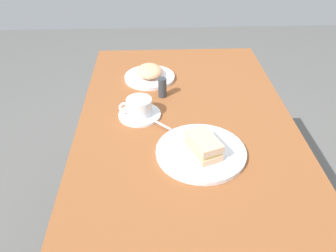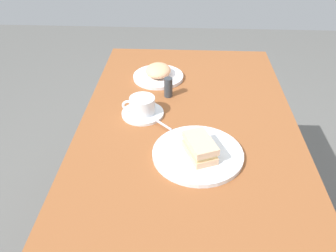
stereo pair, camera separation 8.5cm
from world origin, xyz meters
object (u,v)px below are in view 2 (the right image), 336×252
object	(u,v)px
dining_table	(187,148)
side_plate	(158,77)
coffee_cup	(142,105)
coffee_saucer	(143,113)
salt_shaker	(168,87)
sandwich_front	(200,147)
sandwich_plate	(198,154)
spoon	(158,121)

from	to	relation	value
dining_table	side_plate	distance (m)	0.34
coffee_cup	dining_table	bearing A→B (deg)	90.54
coffee_saucer	salt_shaker	xyz separation A→B (m)	(-0.13, 0.08, 0.03)
coffee_saucer	side_plate	distance (m)	0.28
salt_shaker	sandwich_front	bearing A→B (deg)	17.14
dining_table	salt_shaker	distance (m)	0.24
sandwich_front	side_plate	xyz separation A→B (m)	(-0.50, -0.16, -0.03)
dining_table	sandwich_front	bearing A→B (deg)	8.34
dining_table	side_plate	world-z (taller)	side_plate
side_plate	sandwich_front	bearing A→B (deg)	17.61
sandwich_front	side_plate	bearing A→B (deg)	-162.39
dining_table	sandwich_plate	distance (m)	0.26
coffee_saucer	spoon	world-z (taller)	spoon
sandwich_plate	sandwich_front	size ratio (longest dim) A/B	2.03
side_plate	salt_shaker	size ratio (longest dim) A/B	2.74
spoon	salt_shaker	xyz separation A→B (m)	(-0.19, 0.03, 0.03)
sandwich_plate	side_plate	world-z (taller)	same
dining_table	spoon	size ratio (longest dim) A/B	14.47
side_plate	coffee_saucer	bearing A→B (deg)	-7.17
coffee_cup	side_plate	bearing A→B (deg)	172.52
sandwich_front	dining_table	bearing A→B (deg)	-171.66
spoon	side_plate	world-z (taller)	spoon
sandwich_plate	side_plate	distance (m)	0.51
salt_shaker	side_plate	bearing A→B (deg)	-161.24
dining_table	spoon	distance (m)	0.20
spoon	sandwich_plate	bearing A→B (deg)	39.98
sandwich_front	spoon	distance (m)	0.22
sandwich_plate	coffee_cup	size ratio (longest dim) A/B	2.37
coffee_saucer	salt_shaker	world-z (taller)	salt_shaker
sandwich_front	salt_shaker	world-z (taller)	salt_shaker
dining_table	spoon	bearing A→B (deg)	-61.35
dining_table	spoon	world-z (taller)	spoon
side_plate	sandwich_plate	bearing A→B (deg)	17.54
coffee_saucer	salt_shaker	size ratio (longest dim) A/B	1.95
sandwich_front	salt_shaker	bearing A→B (deg)	-162.86
sandwich_plate	coffee_cup	bearing A→B (deg)	-138.10
coffee_cup	sandwich_front	bearing A→B (deg)	41.00
spoon	side_plate	bearing A→B (deg)	-176.14
sandwich_plate	coffee_saucer	world-z (taller)	sandwich_plate
coffee_saucer	side_plate	world-z (taller)	side_plate
coffee_cup	side_plate	world-z (taller)	coffee_cup
spoon	salt_shaker	bearing A→B (deg)	171.96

